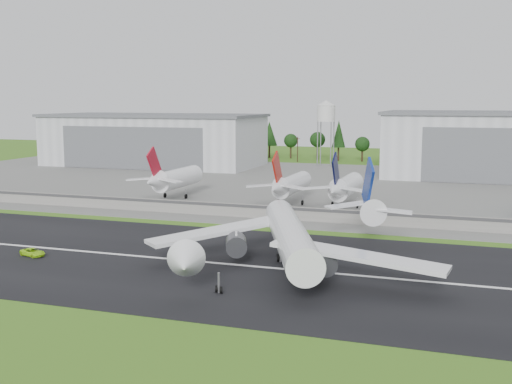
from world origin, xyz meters
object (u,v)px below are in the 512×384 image
at_px(main_airliner, 288,243).
at_px(parked_jet_red_b, 289,185).
at_px(parked_jet_navy, 344,187).
at_px(parked_jet_red_a, 173,179).
at_px(ground_vehicle, 33,252).

relative_size(main_airliner, parked_jet_red_b, 1.83).
bearing_deg(parked_jet_navy, parked_jet_red_a, 179.97).
relative_size(parked_jet_red_b, parked_jet_navy, 1.00).
distance_m(main_airliner, parked_jet_red_b, 69.57).
bearing_deg(main_airliner, parked_jet_red_a, -72.16).
bearing_deg(ground_vehicle, parked_jet_navy, -16.49).
xyz_separation_m(main_airliner, parked_jet_navy, (-3.35, 66.94, 1.13)).
height_order(ground_vehicle, parked_jet_navy, parked_jet_navy).
xyz_separation_m(main_airliner, ground_vehicle, (-49.00, -5.99, -4.05)).
bearing_deg(parked_jet_navy, ground_vehicle, -122.05).
bearing_deg(parked_jet_red_b, main_airliner, -74.17).
bearing_deg(parked_jet_red_b, parked_jet_red_a, 179.92).
height_order(main_airliner, parked_jet_red_a, main_airliner).
bearing_deg(parked_jet_red_a, parked_jet_red_b, -0.08).
relative_size(parked_jet_red_a, parked_jet_red_b, 1.00).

